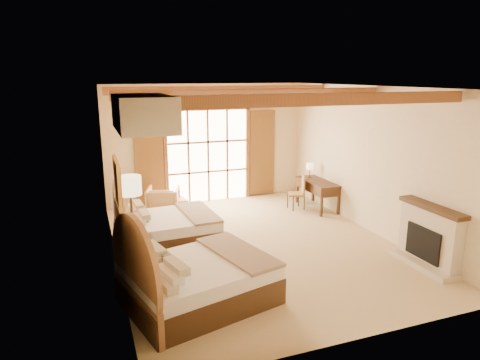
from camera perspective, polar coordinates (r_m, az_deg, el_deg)
name	(u,v)px	position (r m, az deg, el deg)	size (l,w,h in m)	color
floor	(255,245)	(8.97, 2.01, -8.61)	(7.00, 7.00, 0.00)	#D0B588
wall_back	(207,143)	(11.75, -4.39, 4.88)	(5.50, 5.50, 0.00)	beige
wall_left	(112,181)	(7.89, -16.72, -0.12)	(7.00, 7.00, 0.00)	beige
wall_right	(371,160)	(9.84, 17.10, 2.55)	(7.00, 7.00, 0.00)	beige
ceiling	(256,87)	(8.29, 2.20, 12.28)	(7.00, 7.00, 0.00)	#AD703A
ceiling_beams	(256,93)	(8.30, 2.19, 11.46)	(5.39, 4.60, 0.18)	#956231
french_doors	(208,156)	(11.75, -4.28, 3.15)	(3.95, 0.08, 2.60)	white
fireplace	(428,239)	(8.58, 23.83, -7.24)	(0.46, 1.40, 1.16)	beige
painting	(117,182)	(7.13, -16.02, -0.29)	(0.06, 0.95, 0.75)	gold
canopy_valance	(143,113)	(5.74, -12.77, 8.75)	(0.70, 1.40, 0.45)	beige
bed_near	(189,278)	(6.70, -6.80, -12.87)	(2.50, 2.09, 1.40)	#452819
bed_far	(160,227)	(8.95, -10.62, -6.19)	(2.05, 1.59, 1.31)	#452819
nightstand	(137,258)	(7.76, -13.62, -10.08)	(0.55, 0.55, 0.66)	#452819
floor_lamp	(130,192)	(7.35, -14.42, -1.55)	(0.38, 0.38, 1.80)	#3B2D1D
armchair	(163,201)	(10.85, -10.18, -2.78)	(0.77, 0.79, 0.72)	tan
ottoman	(175,206)	(10.99, -8.63, -3.46)	(0.51, 0.51, 0.37)	#B1874B
desk	(317,194)	(11.39, 10.26, -1.80)	(0.60, 1.38, 0.74)	#452819
desk_chair	(297,198)	(11.28, 7.58, -2.43)	(0.53, 0.52, 0.92)	#A67847
desk_lamp	(310,167)	(11.59, 9.30, 1.74)	(0.19, 0.19, 0.38)	#3B2D1D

